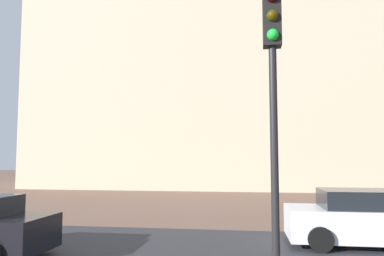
% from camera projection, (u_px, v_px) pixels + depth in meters
% --- Properties ---
extents(ground_plane, '(120.00, 120.00, 0.00)m').
position_uv_depth(ground_plane, '(188.00, 245.00, 10.20)').
color(ground_plane, brown).
extents(street_asphalt_strip, '(120.00, 6.02, 0.00)m').
position_uv_depth(street_asphalt_strip, '(183.00, 251.00, 9.48)').
color(street_asphalt_strip, '#2D2D33').
rests_on(street_asphalt_strip, ground_plane).
extents(landmark_building, '(29.15, 11.09, 39.79)m').
position_uv_depth(landmark_building, '(207.00, 58.00, 32.89)').
color(landmark_building, beige).
rests_on(landmark_building, ground_plane).
extents(car_white, '(4.29, 2.04, 1.51)m').
position_uv_depth(car_white, '(367.00, 219.00, 10.14)').
color(car_white, silver).
rests_on(car_white, ground_plane).
extents(traffic_light_pole, '(0.28, 0.34, 5.00)m').
position_uv_depth(traffic_light_pole, '(273.00, 86.00, 5.72)').
color(traffic_light_pole, black).
rests_on(traffic_light_pole, ground_plane).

